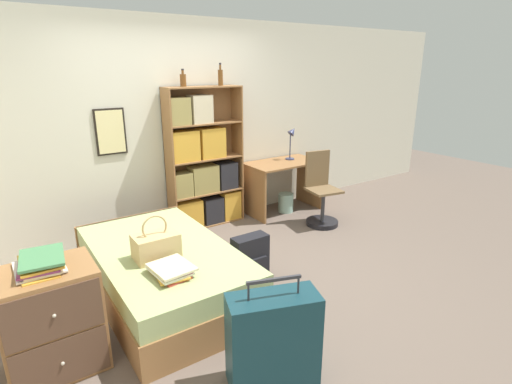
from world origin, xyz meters
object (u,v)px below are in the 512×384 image
(bookcase, at_px, (202,167))
(bottle_brown, at_px, (220,77))
(backpack, at_px, (250,259))
(waste_bin, at_px, (286,203))
(desk, at_px, (283,178))
(dresser, at_px, (52,320))
(handbag, at_px, (156,245))
(book_stack_on_bed, at_px, (171,270))
(bed, at_px, (163,271))
(suitcase, at_px, (273,340))
(magazine_pile_on_dresser, at_px, (41,263))
(desk_lamp, at_px, (292,137))
(bottle_green, at_px, (183,80))
(desk_chair, at_px, (321,200))

(bookcase, bearing_deg, bottle_brown, -2.38)
(backpack, bearing_deg, bottle_brown, 69.13)
(backpack, xyz_separation_m, waste_bin, (1.50, 1.34, -0.10))
(bookcase, distance_m, desk, 1.24)
(dresser, bearing_deg, handbag, 18.68)
(book_stack_on_bed, bearing_deg, bottle_brown, 50.34)
(bed, relative_size, handbag, 5.02)
(bed, bearing_deg, dresser, -154.40)
(suitcase, xyz_separation_m, magazine_pile_on_dresser, (-1.17, 0.97, 0.48))
(suitcase, bearing_deg, book_stack_on_bed, 109.67)
(dresser, relative_size, desk_lamp, 1.58)
(handbag, relative_size, desk_lamp, 0.80)
(magazine_pile_on_dresser, bearing_deg, handbag, 17.26)
(book_stack_on_bed, xyz_separation_m, waste_bin, (2.43, 1.62, -0.39))
(book_stack_on_bed, relative_size, magazine_pile_on_dresser, 1.02)
(desk, bearing_deg, handbag, -150.87)
(book_stack_on_bed, xyz_separation_m, desk, (2.42, 1.68, -0.03))
(dresser, xyz_separation_m, magazine_pile_on_dresser, (-0.01, 0.02, 0.43))
(dresser, bearing_deg, magazine_pile_on_dresser, 103.77)
(book_stack_on_bed, xyz_separation_m, dresser, (-0.85, 0.05, -0.15))
(magazine_pile_on_dresser, distance_m, desk, 3.65)
(desk_lamp, xyz_separation_m, waste_bin, (-0.19, -0.13, -0.92))
(bookcase, distance_m, bottle_brown, 1.15)
(book_stack_on_bed, relative_size, desk, 0.36)
(bed, height_order, bottle_green, bottle_green)
(magazine_pile_on_dresser, height_order, desk_lamp, desk_lamp)
(book_stack_on_bed, bearing_deg, bookcase, 56.40)
(magazine_pile_on_dresser, distance_m, desk_chair, 3.53)
(magazine_pile_on_dresser, height_order, bookcase, bookcase)
(handbag, height_order, magazine_pile_on_dresser, handbag)
(dresser, bearing_deg, bed, 25.60)
(desk_chair, height_order, waste_bin, desk_chair)
(suitcase, height_order, waste_bin, suitcase)
(bed, distance_m, magazine_pile_on_dresser, 1.21)
(handbag, xyz_separation_m, bottle_green, (1.01, 1.52, 1.28))
(bed, bearing_deg, backpack, -16.55)
(magazine_pile_on_dresser, relative_size, desk_lamp, 0.79)
(bottle_brown, relative_size, desk_chair, 0.28)
(suitcase, xyz_separation_m, desk_lamp, (2.30, 2.65, 0.73))
(handbag, height_order, waste_bin, handbag)
(magazine_pile_on_dresser, xyz_separation_m, bottle_green, (1.88, 1.79, 1.06))
(book_stack_on_bed, relative_size, bottle_green, 1.90)
(dresser, height_order, desk, dresser)
(dresser, bearing_deg, bottle_green, 44.04)
(handbag, height_order, bottle_brown, bottle_brown)
(dresser, height_order, desk_lamp, desk_lamp)
(desk_chair, bearing_deg, backpack, -155.84)
(desk, bearing_deg, suitcase, -129.08)
(handbag, distance_m, bottle_green, 2.23)
(dresser, xyz_separation_m, waste_bin, (3.27, 1.57, -0.24))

